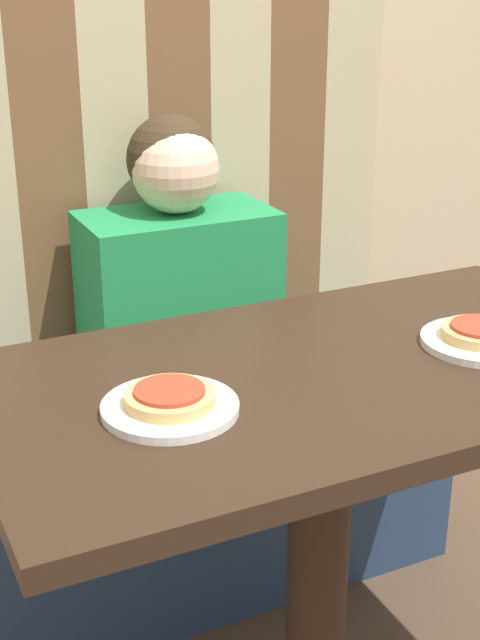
% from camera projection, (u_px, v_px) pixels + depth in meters
% --- Properties ---
extents(booth_seat, '(1.12, 0.48, 0.44)m').
position_uv_depth(booth_seat, '(184.00, 478.00, 1.99)').
color(booth_seat, navy).
rests_on(booth_seat, ground_plane).
extents(booth_backrest, '(1.12, 0.10, 0.79)m').
position_uv_depth(booth_backrest, '(144.00, 189.00, 1.93)').
color(booth_backrest, brown).
rests_on(booth_backrest, booth_seat).
extents(dining_table, '(1.02, 0.56, 0.74)m').
position_uv_depth(dining_table, '(323.00, 435.00, 1.35)').
color(dining_table, black).
rests_on(dining_table, ground_plane).
extents(person, '(0.38, 0.22, 0.58)m').
position_uv_depth(person, '(178.00, 270.00, 1.81)').
color(person, '#1E8447').
rests_on(person, booth_seat).
extents(plate_left, '(0.18, 0.18, 0.01)m').
position_uv_depth(plate_left, '(170.00, 408.00, 1.18)').
color(plate_left, white).
rests_on(plate_left, dining_table).
extents(plate_right, '(0.18, 0.18, 0.01)m').
position_uv_depth(plate_right, '(480.00, 341.00, 1.38)').
color(plate_right, white).
rests_on(plate_right, dining_table).
extents(pizza_left, '(0.12, 0.12, 0.02)m').
position_uv_depth(pizza_left, '(170.00, 397.00, 1.17)').
color(pizza_left, tan).
rests_on(pizza_left, plate_left).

